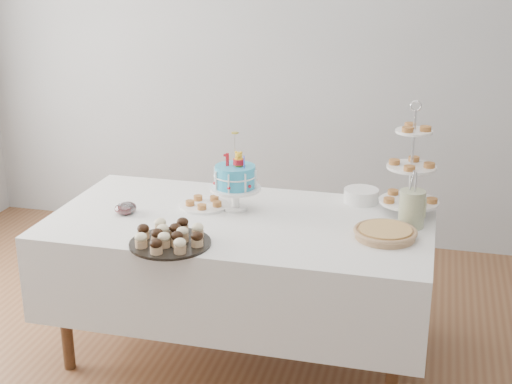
% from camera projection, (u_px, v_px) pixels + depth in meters
% --- Properties ---
extents(floor, '(5.00, 5.00, 0.00)m').
position_uv_depth(floor, '(225.00, 382.00, 3.57)').
color(floor, brown).
rests_on(floor, ground).
extents(walls, '(5.04, 4.04, 2.70)m').
position_uv_depth(walls, '(221.00, 119.00, 3.13)').
color(walls, '#9B9DA0').
rests_on(walls, floor).
extents(table, '(1.92, 1.02, 0.77)m').
position_uv_depth(table, '(240.00, 260.00, 3.67)').
color(table, white).
rests_on(table, floor).
extents(birthday_cake, '(0.27, 0.27, 0.41)m').
position_uv_depth(birthday_cake, '(235.00, 189.00, 3.68)').
color(birthday_cake, white).
rests_on(birthday_cake, table).
extents(cupcake_tray, '(0.38, 0.38, 0.09)m').
position_uv_depth(cupcake_tray, '(170.00, 236.00, 3.27)').
color(cupcake_tray, black).
rests_on(cupcake_tray, table).
extents(pie, '(0.30, 0.30, 0.05)m').
position_uv_depth(pie, '(385.00, 233.00, 3.35)').
color(pie, tan).
rests_on(pie, table).
extents(tiered_stand, '(0.30, 0.30, 0.59)m').
position_uv_depth(tiered_stand, '(411.00, 168.00, 3.59)').
color(tiered_stand, silver).
rests_on(tiered_stand, table).
extents(plate_stack, '(0.19, 0.19, 0.07)m').
position_uv_depth(plate_stack, '(361.00, 196.00, 3.82)').
color(plate_stack, white).
rests_on(plate_stack, table).
extents(pastry_plate, '(0.26, 0.26, 0.04)m').
position_uv_depth(pastry_plate, '(204.00, 204.00, 3.76)').
color(pastry_plate, white).
rests_on(pastry_plate, table).
extents(jam_bowl_a, '(0.10, 0.10, 0.06)m').
position_uv_depth(jam_bowl_a, '(125.00, 209.00, 3.65)').
color(jam_bowl_a, silver).
rests_on(jam_bowl_a, table).
extents(jam_bowl_b, '(0.10, 0.10, 0.06)m').
position_uv_depth(jam_bowl_b, '(127.00, 208.00, 3.67)').
color(jam_bowl_b, silver).
rests_on(jam_bowl_b, table).
extents(utensil_pitcher, '(0.13, 0.13, 0.28)m').
position_uv_depth(utensil_pitcher, '(412.00, 207.00, 3.46)').
color(utensil_pitcher, beige).
rests_on(utensil_pitcher, table).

